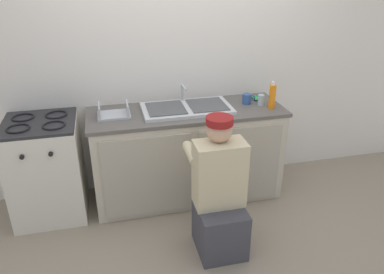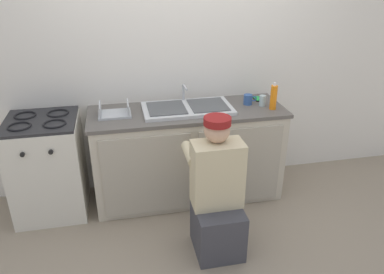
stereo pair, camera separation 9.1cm
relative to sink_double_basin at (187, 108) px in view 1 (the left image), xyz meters
name	(u,v)px [view 1 (the left image)]	position (x,y,z in m)	size (l,w,h in m)	color
ground_plane	(195,210)	(0.00, -0.30, -0.91)	(12.00, 12.00, 0.00)	gray
back_wall	(178,61)	(0.00, 0.35, 0.34)	(6.00, 0.10, 2.50)	silver
counter_cabinet	(187,155)	(0.00, -0.01, -0.48)	(1.73, 0.62, 0.85)	beige
countertop	(187,112)	(0.00, 0.00, -0.04)	(1.77, 0.62, 0.03)	#5B5651
sink_double_basin	(187,108)	(0.00, 0.00, 0.00)	(0.80, 0.44, 0.19)	silver
stove_range	(47,168)	(-1.27, 0.00, -0.45)	(0.60, 0.62, 0.91)	silver
plumber_person	(219,198)	(0.07, -0.80, -0.44)	(0.42, 0.61, 1.10)	#3F3F47
water_glass	(261,100)	(0.70, -0.04, 0.03)	(0.06, 0.06, 0.10)	#ADC6CC
dish_rack_tray	(114,113)	(-0.64, 0.01, 0.01)	(0.28, 0.22, 0.11)	#B2B7BC
coffee_mug	(247,99)	(0.58, 0.03, 0.03)	(0.13, 0.08, 0.09)	#335699
cell_phone	(256,98)	(0.72, 0.14, -0.01)	(0.07, 0.14, 0.01)	black
soap_bottle_orange	(272,96)	(0.76, -0.13, 0.09)	(0.06, 0.06, 0.25)	orange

